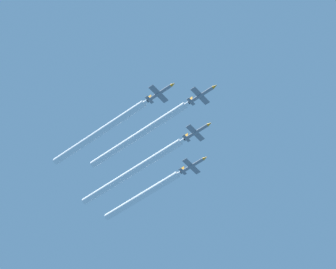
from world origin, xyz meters
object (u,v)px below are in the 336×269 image
object	(u,v)px
jet_left_wingman	(197,132)
jet_right_wingman	(160,92)
jet_lead	(202,94)
jet_outer_left	(193,165)

from	to	relation	value
jet_left_wingman	jet_right_wingman	distance (m)	21.60
jet_right_wingman	jet_left_wingman	bearing A→B (deg)	-178.60
jet_lead	jet_left_wingman	distance (m)	15.78
jet_lead	jet_right_wingman	xyz separation A→B (m)	(10.32, -10.45, -0.82)
jet_lead	jet_right_wingman	distance (m)	14.71
jet_lead	jet_left_wingman	size ratio (longest dim) A/B	1.00
jet_left_wingman	jet_outer_left	size ratio (longest dim) A/B	1.00
jet_right_wingman	jet_outer_left	xyz separation A→B (m)	(-32.53, -10.90, -1.64)
jet_lead	jet_outer_left	size ratio (longest dim) A/B	1.00
jet_left_wingman	jet_outer_left	world-z (taller)	jet_left_wingman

